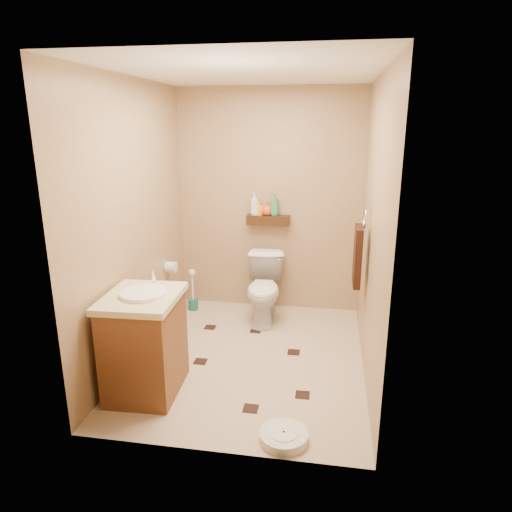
# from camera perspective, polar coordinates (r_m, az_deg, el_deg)

# --- Properties ---
(ground) EXTENTS (2.50, 2.50, 0.00)m
(ground) POSITION_cam_1_polar(r_m,az_deg,el_deg) (4.21, -0.82, -12.51)
(ground) COLOR #C7AF92
(ground) RESTS_ON ground
(wall_back) EXTENTS (2.00, 0.04, 2.40)m
(wall_back) POSITION_cam_1_polar(r_m,az_deg,el_deg) (4.99, 1.67, 6.74)
(wall_back) COLOR tan
(wall_back) RESTS_ON ground
(wall_front) EXTENTS (2.00, 0.04, 2.40)m
(wall_front) POSITION_cam_1_polar(r_m,az_deg,el_deg) (2.60, -5.76, -2.29)
(wall_front) COLOR tan
(wall_front) RESTS_ON ground
(wall_left) EXTENTS (0.04, 2.50, 2.40)m
(wall_left) POSITION_cam_1_polar(r_m,az_deg,el_deg) (4.07, -14.91, 4.03)
(wall_left) COLOR tan
(wall_left) RESTS_ON ground
(wall_right) EXTENTS (0.04, 2.50, 2.40)m
(wall_right) POSITION_cam_1_polar(r_m,az_deg,el_deg) (3.74, 14.40, 3.00)
(wall_right) COLOR tan
(wall_right) RESTS_ON ground
(ceiling) EXTENTS (2.00, 2.50, 0.02)m
(ceiling) POSITION_cam_1_polar(r_m,az_deg,el_deg) (3.71, -0.97, 22.07)
(ceiling) COLOR white
(ceiling) RESTS_ON wall_back
(wall_shelf) EXTENTS (0.46, 0.14, 0.10)m
(wall_shelf) POSITION_cam_1_polar(r_m,az_deg,el_deg) (4.95, 1.52, 4.53)
(wall_shelf) COLOR #341B0E
(wall_shelf) RESTS_ON wall_back
(floor_accents) EXTENTS (1.13, 1.42, 0.01)m
(floor_accents) POSITION_cam_1_polar(r_m,az_deg,el_deg) (4.17, -0.70, -12.72)
(floor_accents) COLOR black
(floor_accents) RESTS_ON ground
(toilet) EXTENTS (0.44, 0.71, 0.70)m
(toilet) POSITION_cam_1_polar(r_m,az_deg,el_deg) (4.81, 1.06, -4.16)
(toilet) COLOR white
(toilet) RESTS_ON ground
(vanity) EXTENTS (0.57, 0.68, 0.92)m
(vanity) POSITION_cam_1_polar(r_m,az_deg,el_deg) (3.65, -13.72, -10.42)
(vanity) COLOR brown
(vanity) RESTS_ON ground
(bathroom_scale) EXTENTS (0.38, 0.38, 0.07)m
(bathroom_scale) POSITION_cam_1_polar(r_m,az_deg,el_deg) (3.25, 3.48, -21.57)
(bathroom_scale) COLOR white
(bathroom_scale) RESTS_ON ground
(toilet_brush) EXTENTS (0.11, 0.11, 0.48)m
(toilet_brush) POSITION_cam_1_polar(r_m,az_deg,el_deg) (5.18, -7.89, -4.90)
(toilet_brush) COLOR #186057
(toilet_brush) RESTS_ON ground
(towel_ring) EXTENTS (0.12, 0.30, 0.76)m
(towel_ring) POSITION_cam_1_polar(r_m,az_deg,el_deg) (4.03, 12.65, 0.34)
(towel_ring) COLOR silver
(towel_ring) RESTS_ON wall_right
(toilet_paper) EXTENTS (0.12, 0.11, 0.12)m
(toilet_paper) POSITION_cam_1_polar(r_m,az_deg,el_deg) (4.78, -10.62, -1.35)
(toilet_paper) COLOR white
(toilet_paper) RESTS_ON wall_left
(bottle_a) EXTENTS (0.13, 0.13, 0.24)m
(bottle_a) POSITION_cam_1_polar(r_m,az_deg,el_deg) (4.94, -0.19, 6.54)
(bottle_a) COLOR silver
(bottle_a) RESTS_ON wall_shelf
(bottle_b) EXTENTS (0.10, 0.09, 0.15)m
(bottle_b) POSITION_cam_1_polar(r_m,az_deg,el_deg) (4.94, 0.38, 5.99)
(bottle_b) COLOR gold
(bottle_b) RESTS_ON wall_shelf
(bottle_c) EXTENTS (0.16, 0.16, 0.15)m
(bottle_c) POSITION_cam_1_polar(r_m,az_deg,el_deg) (4.92, 1.38, 5.98)
(bottle_c) COLOR #E3471A
(bottle_c) RESTS_ON wall_shelf
(bottle_d) EXTENTS (0.12, 0.12, 0.24)m
(bottle_d) POSITION_cam_1_polar(r_m,az_deg,el_deg) (4.91, 2.32, 6.46)
(bottle_d) COLOR #2D8952
(bottle_d) RESTS_ON wall_shelf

